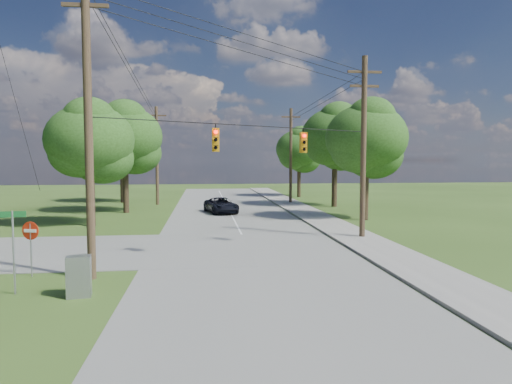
{
  "coord_description": "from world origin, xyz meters",
  "views": [
    {
      "loc": [
        -0.31,
        -17.53,
        4.57
      ],
      "look_at": [
        2.3,
        5.0,
        2.98
      ],
      "focal_mm": 32.0,
      "sensor_mm": 36.0,
      "label": 1
    }
  ],
  "objects": [
    {
      "name": "do_not_enter_sign",
      "position": [
        -7.03,
        1.0,
        1.61
      ],
      "size": [
        0.7,
        0.25,
        2.18
      ],
      "rotation": [
        0.0,
        0.0,
        -0.32
      ],
      "color": "gray",
      "rests_on": "ground"
    },
    {
      "name": "tree_e_mid",
      "position": [
        12.5,
        26.0,
        6.91
      ],
      "size": [
        6.6,
        6.6,
        9.64
      ],
      "color": "#473323",
      "rests_on": "ground"
    },
    {
      "name": "tree_w_mid",
      "position": [
        -7.0,
        23.0,
        6.58
      ],
      "size": [
        6.4,
        6.4,
        9.22
      ],
      "color": "#473323",
      "rests_on": "ground"
    },
    {
      "name": "pole_north_e",
      "position": [
        8.9,
        30.0,
        5.13
      ],
      "size": [
        2.0,
        0.32,
        10.0
      ],
      "color": "brown",
      "rests_on": "ground"
    },
    {
      "name": "pole_ne",
      "position": [
        8.9,
        8.0,
        5.47
      ],
      "size": [
        2.0,
        0.32,
        10.5
      ],
      "color": "brown",
      "rests_on": "ground"
    },
    {
      "name": "car_main_north",
      "position": [
        1.21,
        21.62,
        0.69
      ],
      "size": [
        3.21,
        5.09,
        1.31
      ],
      "primitive_type": "imported",
      "rotation": [
        0.0,
        0.0,
        0.23
      ],
      "color": "black",
      "rests_on": "main_road"
    },
    {
      "name": "street_name_sign",
      "position": [
        -6.72,
        -1.42,
        1.8
      ],
      "size": [
        0.85,
        0.16,
        2.86
      ],
      "rotation": [
        0.0,
        0.0,
        0.15
      ],
      "color": "gray",
      "rests_on": "ground"
    },
    {
      "name": "tree_e_far",
      "position": [
        11.5,
        38.0,
        5.92
      ],
      "size": [
        5.8,
        5.8,
        8.32
      ],
      "color": "#473323",
      "rests_on": "ground"
    },
    {
      "name": "traffic_signals",
      "position": [
        2.55,
        4.43,
        5.5
      ],
      "size": [
        4.91,
        3.27,
        1.05
      ],
      "color": "orange",
      "rests_on": "ground"
    },
    {
      "name": "power_lines",
      "position": [
        1.5,
        11.54,
        9.15
      ],
      "size": [
        13.93,
        29.62,
        4.93
      ],
      "color": "black",
      "rests_on": "ground"
    },
    {
      "name": "pole_sw",
      "position": [
        -4.6,
        0.4,
        6.23
      ],
      "size": [
        2.0,
        0.32,
        12.0
      ],
      "color": "brown",
      "rests_on": "ground"
    },
    {
      "name": "tree_w_near",
      "position": [
        -8.0,
        15.0,
        5.92
      ],
      "size": [
        6.0,
        6.0,
        8.4
      ],
      "color": "#473323",
      "rests_on": "ground"
    },
    {
      "name": "main_road",
      "position": [
        2.0,
        5.0,
        0.01
      ],
      "size": [
        10.0,
        100.0,
        0.03
      ],
      "primitive_type": "cube",
      "color": "gray",
      "rests_on": "ground"
    },
    {
      "name": "pole_north_w",
      "position": [
        -5.0,
        30.0,
        5.13
      ],
      "size": [
        2.0,
        0.32,
        10.0
      ],
      "color": "brown",
      "rests_on": "ground"
    },
    {
      "name": "ground",
      "position": [
        0.0,
        0.0,
        0.0
      ],
      "size": [
        140.0,
        140.0,
        0.0
      ],
      "primitive_type": "plane",
      "color": "#304D19",
      "rests_on": "ground"
    },
    {
      "name": "control_cabinet",
      "position": [
        -4.46,
        -1.96,
        0.69
      ],
      "size": [
        0.83,
        0.65,
        1.38
      ],
      "primitive_type": "cube",
      "rotation": [
        0.0,
        0.0,
        0.13
      ],
      "color": "gray",
      "rests_on": "ground"
    },
    {
      "name": "tree_w_far",
      "position": [
        -9.0,
        33.0,
        6.25
      ],
      "size": [
        6.0,
        6.0,
        8.73
      ],
      "color": "#473323",
      "rests_on": "ground"
    },
    {
      "name": "tree_e_near",
      "position": [
        12.0,
        16.0,
        6.25
      ],
      "size": [
        6.2,
        6.2,
        8.81
      ],
      "color": "#473323",
      "rests_on": "ground"
    },
    {
      "name": "sidewalk_east",
      "position": [
        8.7,
        5.0,
        0.06
      ],
      "size": [
        2.6,
        100.0,
        0.12
      ],
      "primitive_type": "cube",
      "color": "#9F9B95",
      "rests_on": "ground"
    }
  ]
}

